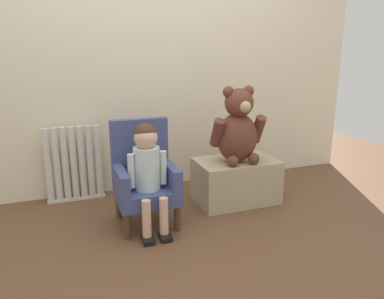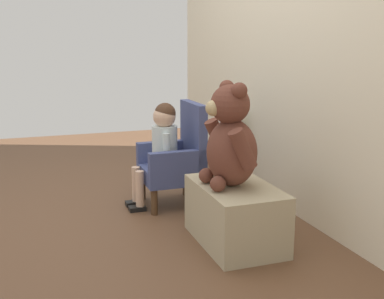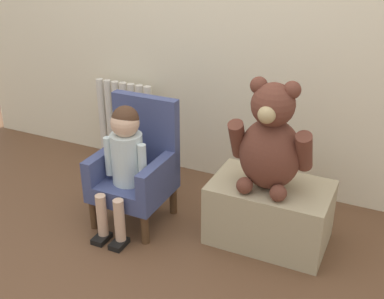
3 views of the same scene
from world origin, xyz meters
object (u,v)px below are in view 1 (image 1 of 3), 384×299
(child_figure, at_px, (147,163))
(large_teddy_bear, at_px, (238,129))
(child_armchair, at_px, (144,177))
(low_bench, at_px, (236,181))
(radiator, at_px, (74,164))

(child_figure, bearing_deg, large_teddy_bear, 13.96)
(child_armchair, xyz_separation_m, low_bench, (0.74, 0.10, -0.15))
(child_armchair, distance_m, large_teddy_bear, 0.78)
(radiator, distance_m, large_teddy_bear, 1.28)
(radiator, height_order, large_teddy_bear, large_teddy_bear)
(low_bench, bearing_deg, radiator, 158.94)
(radiator, xyz_separation_m, large_teddy_bear, (1.15, -0.48, 0.29))
(radiator, relative_size, low_bench, 0.96)
(radiator, xyz_separation_m, low_bench, (1.17, -0.45, -0.13))
(low_bench, bearing_deg, child_figure, -164.14)
(radiator, relative_size, child_armchair, 0.84)
(child_armchair, relative_size, child_figure, 0.99)
(child_armchair, height_order, large_teddy_bear, large_teddy_bear)
(radiator, distance_m, child_figure, 0.80)
(child_armchair, bearing_deg, low_bench, 7.54)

